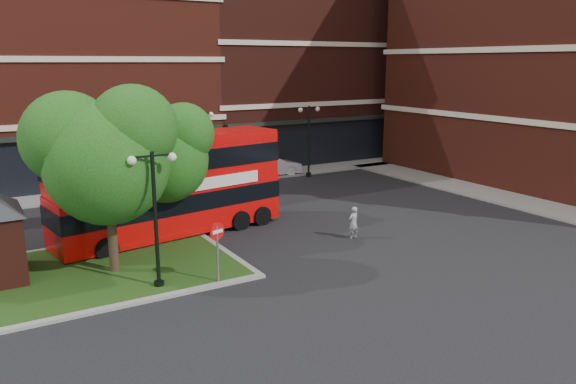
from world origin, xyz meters
TOP-DOWN VIEW (x-y plane):
  - ground at (0.00, 0.00)m, footprint 120.00×120.00m
  - pavement_far at (0.00, 16.50)m, footprint 44.00×3.00m
  - pavement_side at (16.50, 2.00)m, footprint 3.00×28.00m
  - terrace_far_left at (-8.00, 24.00)m, footprint 26.00×12.00m
  - terrace_far_right at (14.00, 24.00)m, footprint 18.00×12.00m
  - traffic_island at (-8.00, 3.00)m, footprint 12.60×7.60m
  - tree_island_west at (-6.60, 2.58)m, footprint 5.40×4.71m
  - tree_island_east at (-3.58, 5.06)m, footprint 4.46×3.90m
  - lamp_island at (-5.50, 0.20)m, footprint 1.72×0.36m
  - lamp_far_left at (2.00, 14.50)m, footprint 1.72×0.36m
  - lamp_far_right at (10.00, 14.50)m, footprint 1.72×0.36m
  - bus at (-2.95, 6.07)m, footprint 11.07×4.14m
  - woman at (4.13, 1.47)m, footprint 0.59×0.44m
  - car_silver at (-2.23, 14.50)m, footprint 4.19×1.99m
  - car_white at (7.76, 16.00)m, footprint 4.54×1.76m
  - no_entry_sign at (-3.50, -0.50)m, footprint 0.64×0.25m

SIDE VIEW (x-z plane):
  - ground at x=0.00m, z-range 0.00..0.00m
  - pavement_far at x=0.00m, z-range 0.00..0.12m
  - pavement_side at x=16.50m, z-range 0.00..0.12m
  - traffic_island at x=-8.00m, z-range -0.01..0.14m
  - car_silver at x=-2.23m, z-range 0.00..1.39m
  - car_white at x=7.76m, z-range 0.00..1.47m
  - woman at x=4.13m, z-range 0.00..1.50m
  - no_entry_sign at x=-3.50m, z-range 0.50..2.87m
  - bus at x=-2.95m, z-range 0.64..4.77m
  - lamp_island at x=-5.50m, z-range 0.33..5.33m
  - lamp_far_left at x=2.00m, z-range 0.33..5.33m
  - lamp_far_right at x=10.00m, z-range 0.33..5.33m
  - tree_island_east at x=-3.58m, z-range 1.10..7.39m
  - tree_island_west at x=-6.60m, z-range 1.19..8.40m
  - terrace_far_left at x=-8.00m, z-range 0.00..14.00m
  - terrace_far_right at x=14.00m, z-range 0.00..16.00m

